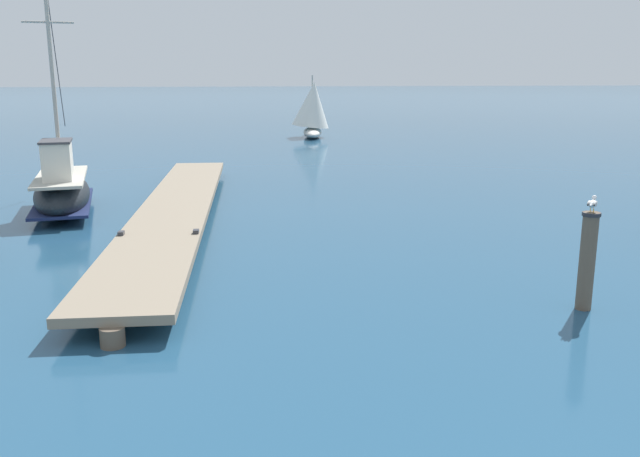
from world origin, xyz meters
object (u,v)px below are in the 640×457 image
at_px(mooring_piling, 587,259).
at_px(distant_sailboat, 312,109).
at_px(fishing_boat_0, 62,189).
at_px(perched_seagull, 592,203).

relative_size(mooring_piling, distant_sailboat, 0.36).
height_order(fishing_boat_0, perched_seagull, fishing_boat_0).
bearing_deg(distant_sailboat, perched_seagull, -88.90).
relative_size(fishing_boat_0, perched_seagull, 22.54).
distance_m(fishing_boat_0, distant_sailboat, 23.94).
relative_size(fishing_boat_0, mooring_piling, 4.37).
relative_size(fishing_boat_0, distant_sailboat, 1.57).
xyz_separation_m(fishing_boat_0, perched_seagull, (10.46, -9.37, 1.11)).
bearing_deg(mooring_piling, perched_seagull, -129.42).
bearing_deg(distant_sailboat, fishing_boat_0, -114.35).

